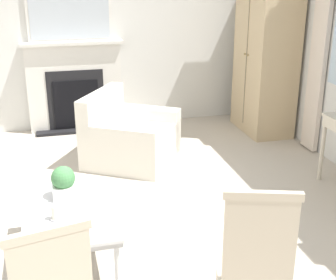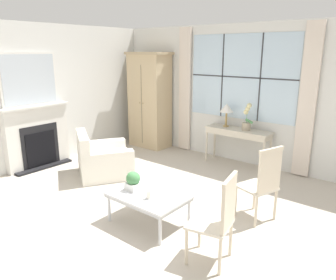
{
  "view_description": "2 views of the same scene",
  "coord_description": "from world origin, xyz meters",
  "px_view_note": "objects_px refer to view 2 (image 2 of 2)",
  "views": [
    {
      "loc": [
        3.63,
        -0.2,
        2.2
      ],
      "look_at": [
        -0.18,
        0.78,
        0.74
      ],
      "focal_mm": 50.0,
      "sensor_mm": 36.0,
      "label": 1
    },
    {
      "loc": [
        3.09,
        -3.08,
        2.28
      ],
      "look_at": [
        0.01,
        0.68,
        0.95
      ],
      "focal_mm": 35.0,
      "sensor_mm": 36.0,
      "label": 2
    }
  ],
  "objects_px": {
    "armchair_upholstered": "(103,161)",
    "side_chair_wooden": "(263,181)",
    "table_lamp": "(227,109)",
    "console_table": "(238,133)",
    "potted_plant_small": "(133,181)",
    "coffee_table": "(148,197)",
    "fireplace": "(37,131)",
    "potted_orchid": "(247,120)",
    "armoire": "(150,100)",
    "pillar_candle": "(149,195)",
    "accent_chair_wooden": "(219,216)"
  },
  "relations": [
    {
      "from": "side_chair_wooden",
      "to": "armchair_upholstered",
      "type": "bearing_deg",
      "value": -175.69
    },
    {
      "from": "table_lamp",
      "to": "pillar_candle",
      "type": "height_order",
      "value": "table_lamp"
    },
    {
      "from": "armoire",
      "to": "pillar_candle",
      "type": "bearing_deg",
      "value": -47.86
    },
    {
      "from": "coffee_table",
      "to": "armoire",
      "type": "bearing_deg",
      "value": 132.02
    },
    {
      "from": "fireplace",
      "to": "console_table",
      "type": "bearing_deg",
      "value": 40.5
    },
    {
      "from": "console_table",
      "to": "coffee_table",
      "type": "xyz_separation_m",
      "value": [
        0.2,
        -2.88,
        -0.28
      ]
    },
    {
      "from": "potted_orchid",
      "to": "side_chair_wooden",
      "type": "distance_m",
      "value": 2.26
    },
    {
      "from": "potted_plant_small",
      "to": "pillar_candle",
      "type": "distance_m",
      "value": 0.38
    },
    {
      "from": "armoire",
      "to": "pillar_candle",
      "type": "distance_m",
      "value": 3.99
    },
    {
      "from": "accent_chair_wooden",
      "to": "potted_plant_small",
      "type": "height_order",
      "value": "accent_chair_wooden"
    },
    {
      "from": "side_chair_wooden",
      "to": "potted_plant_small",
      "type": "relative_size",
      "value": 4.03
    },
    {
      "from": "potted_plant_small",
      "to": "table_lamp",
      "type": "bearing_deg",
      "value": 94.83
    },
    {
      "from": "armoire",
      "to": "armchair_upholstered",
      "type": "height_order",
      "value": "armoire"
    },
    {
      "from": "armchair_upholstered",
      "to": "coffee_table",
      "type": "xyz_separation_m",
      "value": [
        1.9,
        -0.8,
        0.11
      ]
    },
    {
      "from": "armchair_upholstered",
      "to": "accent_chair_wooden",
      "type": "relative_size",
      "value": 1.29
    },
    {
      "from": "armoire",
      "to": "potted_plant_small",
      "type": "relative_size",
      "value": 8.46
    },
    {
      "from": "side_chair_wooden",
      "to": "coffee_table",
      "type": "xyz_separation_m",
      "value": [
        -1.15,
        -1.03,
        -0.21
      ]
    },
    {
      "from": "coffee_table",
      "to": "potted_plant_small",
      "type": "xyz_separation_m",
      "value": [
        -0.26,
        -0.02,
        0.17
      ]
    },
    {
      "from": "console_table",
      "to": "armchair_upholstered",
      "type": "bearing_deg",
      "value": -129.21
    },
    {
      "from": "fireplace",
      "to": "armchair_upholstered",
      "type": "distance_m",
      "value": 1.53
    },
    {
      "from": "fireplace",
      "to": "armchair_upholstered",
      "type": "bearing_deg",
      "value": 21.17
    },
    {
      "from": "table_lamp",
      "to": "armchair_upholstered",
      "type": "distance_m",
      "value": 2.68
    },
    {
      "from": "fireplace",
      "to": "armoire",
      "type": "relative_size",
      "value": 1.0
    },
    {
      "from": "console_table",
      "to": "potted_plant_small",
      "type": "xyz_separation_m",
      "value": [
        -0.06,
        -2.9,
        -0.11
      ]
    },
    {
      "from": "console_table",
      "to": "armchair_upholstered",
      "type": "xyz_separation_m",
      "value": [
        -1.7,
        -2.08,
        -0.4
      ]
    },
    {
      "from": "fireplace",
      "to": "armoire",
      "type": "distance_m",
      "value": 2.67
    },
    {
      "from": "console_table",
      "to": "accent_chair_wooden",
      "type": "height_order",
      "value": "accent_chair_wooden"
    },
    {
      "from": "table_lamp",
      "to": "armoire",
      "type": "bearing_deg",
      "value": -177.03
    },
    {
      "from": "console_table",
      "to": "potted_orchid",
      "type": "relative_size",
      "value": 2.49
    },
    {
      "from": "side_chair_wooden",
      "to": "fireplace",
      "type": "bearing_deg",
      "value": -170.28
    },
    {
      "from": "console_table",
      "to": "potted_orchid",
      "type": "bearing_deg",
      "value": 10.93
    },
    {
      "from": "console_table",
      "to": "accent_chair_wooden",
      "type": "bearing_deg",
      "value": -65.62
    },
    {
      "from": "console_table",
      "to": "side_chair_wooden",
      "type": "relative_size",
      "value": 1.25
    },
    {
      "from": "armoire",
      "to": "console_table",
      "type": "relative_size",
      "value": 1.67
    },
    {
      "from": "armoire",
      "to": "potted_plant_small",
      "type": "xyz_separation_m",
      "value": [
        2.28,
        -2.84,
        -0.57
      ]
    },
    {
      "from": "console_table",
      "to": "side_chair_wooden",
      "type": "distance_m",
      "value": 2.29
    },
    {
      "from": "armchair_upholstered",
      "to": "side_chair_wooden",
      "type": "xyz_separation_m",
      "value": [
        3.05,
        0.23,
        0.32
      ]
    },
    {
      "from": "coffee_table",
      "to": "pillar_candle",
      "type": "height_order",
      "value": "pillar_candle"
    },
    {
      "from": "accent_chair_wooden",
      "to": "armchair_upholstered",
      "type": "bearing_deg",
      "value": 162.81
    },
    {
      "from": "armchair_upholstered",
      "to": "side_chair_wooden",
      "type": "distance_m",
      "value": 3.07
    },
    {
      "from": "accent_chair_wooden",
      "to": "potted_orchid",
      "type": "bearing_deg",
      "value": 111.67
    },
    {
      "from": "potted_orchid",
      "to": "armchair_upholstered",
      "type": "bearing_deg",
      "value": -131.31
    },
    {
      "from": "side_chair_wooden",
      "to": "accent_chair_wooden",
      "type": "height_order",
      "value": "side_chair_wooden"
    },
    {
      "from": "table_lamp",
      "to": "fireplace",
      "type": "bearing_deg",
      "value": -136.08
    },
    {
      "from": "coffee_table",
      "to": "pillar_candle",
      "type": "distance_m",
      "value": 0.17
    },
    {
      "from": "console_table",
      "to": "accent_chair_wooden",
      "type": "relative_size",
      "value": 1.3
    },
    {
      "from": "side_chair_wooden",
      "to": "accent_chair_wooden",
      "type": "bearing_deg",
      "value": -88.74
    },
    {
      "from": "side_chair_wooden",
      "to": "coffee_table",
      "type": "bearing_deg",
      "value": -138.17
    },
    {
      "from": "pillar_candle",
      "to": "side_chair_wooden",
      "type": "bearing_deg",
      "value": 47.2
    },
    {
      "from": "armchair_upholstered",
      "to": "pillar_candle",
      "type": "relative_size",
      "value": 10.59
    }
  ]
}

